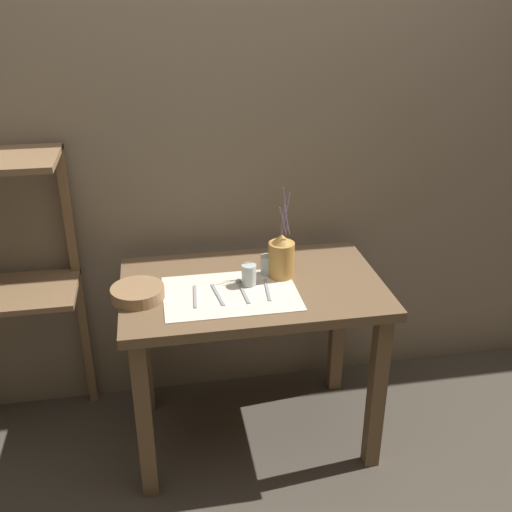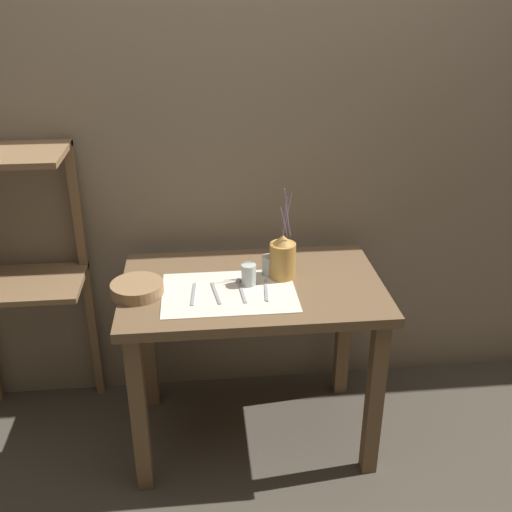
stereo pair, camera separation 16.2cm
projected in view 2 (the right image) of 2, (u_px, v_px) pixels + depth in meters
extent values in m
plane|color=#473F35|center=(253.00, 432.00, 2.70)|extent=(12.00, 12.00, 0.00)
cube|color=#7A6B56|center=(242.00, 146.00, 2.57)|extent=(7.00, 0.06, 2.40)
cube|color=brown|center=(252.00, 288.00, 2.38)|extent=(1.03, 0.64, 0.04)
cube|color=brown|center=(139.00, 415.00, 2.27)|extent=(0.06, 0.06, 0.72)
cube|color=brown|center=(374.00, 399.00, 2.35)|extent=(0.06, 0.06, 0.72)
cube|color=brown|center=(148.00, 338.00, 2.74)|extent=(0.06, 0.06, 0.72)
cube|color=brown|center=(343.00, 328.00, 2.82)|extent=(0.06, 0.06, 0.72)
cube|color=brown|center=(19.00, 284.00, 2.50)|extent=(0.52, 0.34, 0.02)
cube|color=brown|center=(86.00, 278.00, 2.69)|extent=(0.04, 0.04, 1.26)
cube|color=beige|center=(229.00, 292.00, 2.30)|extent=(0.51, 0.36, 0.00)
cylinder|color=#B7843D|center=(283.00, 261.00, 2.39)|extent=(0.10, 0.10, 0.15)
cone|color=#B7843D|center=(283.00, 240.00, 2.35)|extent=(0.08, 0.08, 0.04)
cylinder|color=slate|center=(285.00, 216.00, 2.32)|extent=(0.02, 0.01, 0.15)
cylinder|color=slate|center=(284.00, 222.00, 2.30)|extent=(0.03, 0.01, 0.12)
cylinder|color=slate|center=(287.00, 214.00, 2.31)|extent=(0.04, 0.03, 0.16)
cylinder|color=slate|center=(288.00, 221.00, 2.30)|extent=(0.03, 0.01, 0.13)
cylinder|color=slate|center=(287.00, 211.00, 2.31)|extent=(0.03, 0.03, 0.19)
cylinder|color=#8E6B47|center=(137.00, 289.00, 2.28)|extent=(0.20, 0.20, 0.05)
cylinder|color=#B7C1BC|center=(249.00, 275.00, 2.34)|extent=(0.06, 0.06, 0.09)
cylinder|color=#B7C1BC|center=(269.00, 265.00, 2.42)|extent=(0.05, 0.05, 0.08)
cube|color=#939399|center=(193.00, 294.00, 2.28)|extent=(0.02, 0.17, 0.00)
cube|color=#939399|center=(216.00, 293.00, 2.29)|extent=(0.04, 0.17, 0.00)
cube|color=#939399|center=(242.00, 292.00, 2.30)|extent=(0.02, 0.17, 0.00)
sphere|color=#939399|center=(239.00, 281.00, 2.37)|extent=(0.02, 0.02, 0.02)
cube|color=#939399|center=(266.00, 290.00, 2.31)|extent=(0.03, 0.17, 0.00)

